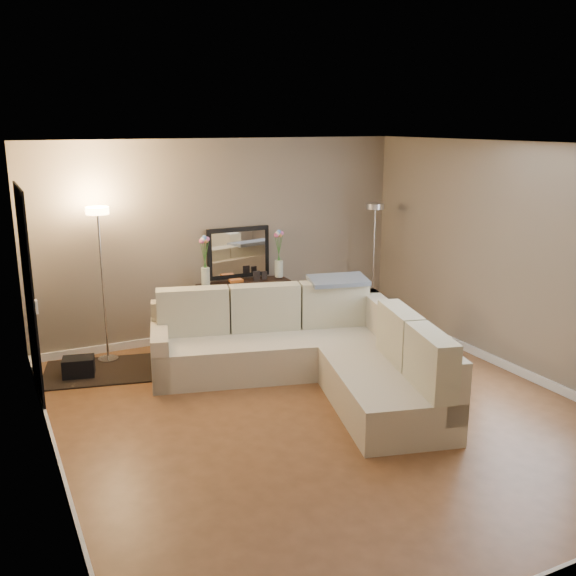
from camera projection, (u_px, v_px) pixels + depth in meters
name	position (u px, v px, depth m)	size (l,w,h in m)	color
floor	(324.00, 414.00, 6.34)	(5.00, 5.50, 0.01)	brown
ceiling	(328.00, 144.00, 5.69)	(5.00, 5.50, 0.01)	white
wall_back	(222.00, 240.00, 8.41)	(5.00, 0.02, 2.60)	gray
wall_front	(566.00, 396.00, 3.62)	(5.00, 0.02, 2.60)	gray
wall_left	(42.00, 322.00, 4.94)	(0.02, 5.50, 2.60)	gray
wall_right	(523.00, 262.00, 7.09)	(0.02, 5.50, 2.60)	gray
baseboard_back	(225.00, 331.00, 8.70)	(5.00, 0.03, 0.10)	white
baseboard_left	(60.00, 467.00, 5.27)	(0.03, 5.50, 0.10)	white
baseboard_right	(512.00, 368.00, 7.39)	(0.03, 5.50, 0.10)	white
doorway	(29.00, 295.00, 6.48)	(0.02, 1.20, 2.20)	black
switch_plate	(36.00, 307.00, 5.72)	(0.02, 0.08, 0.12)	white
sectional_sofa	(311.00, 351.00, 7.05)	(2.88, 3.24, 0.96)	beige
throw_blanket	(338.00, 280.00, 7.63)	(0.69, 0.40, 0.05)	slate
console_table	(239.00, 307.00, 8.49)	(1.23, 0.35, 0.75)	black
leaning_mirror	(239.00, 253.00, 8.49)	(0.86, 0.06, 0.68)	black
table_decor	(244.00, 279.00, 8.40)	(0.52, 0.12, 0.12)	#C66223
flower_vase_left	(205.00, 264.00, 8.15)	(0.14, 0.11, 0.64)	silver
flower_vase_right	(279.00, 257.00, 8.58)	(0.14, 0.11, 0.64)	silver
floor_lamp_lit	(101.00, 254.00, 7.43)	(0.31, 0.31, 1.86)	silver
floor_lamp_unlit	(374.00, 240.00, 8.87)	(0.27, 0.27, 1.72)	silver
charcoal_rug	(98.00, 371.00, 7.40)	(1.21, 0.91, 0.02)	black
black_bag	(79.00, 367.00, 7.23)	(0.34, 0.24, 0.22)	black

